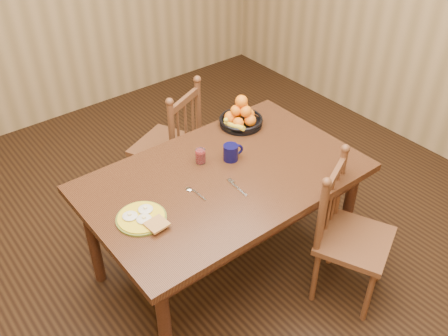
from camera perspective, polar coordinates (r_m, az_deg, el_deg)
room at (r=2.56m, az=-0.00°, el=9.91°), size 4.52×5.02×2.72m
dining_table at (r=2.93m, az=-0.00°, el=-2.11°), size 1.60×1.00×0.75m
chair_far at (r=3.66m, az=-6.18°, el=2.59°), size 0.56×0.55×0.95m
chair_near at (r=3.02m, az=14.08°, el=-7.55°), size 0.54×0.53×0.92m
breakfast_plate at (r=2.62m, az=-9.34°, el=-5.64°), size 0.26×0.29×0.04m
fork at (r=2.79m, az=1.38°, el=-2.10°), size 0.04×0.18×0.00m
spoon at (r=2.76m, az=-3.65°, el=-2.63°), size 0.04×0.16×0.01m
coffee_mug at (r=2.98m, az=0.84°, el=1.83°), size 0.13×0.09×0.10m
juice_glass at (r=2.96m, az=-2.70°, el=1.33°), size 0.06×0.06×0.09m
fruit_bowl at (r=3.29m, az=1.93°, el=5.89°), size 0.29×0.29×0.22m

